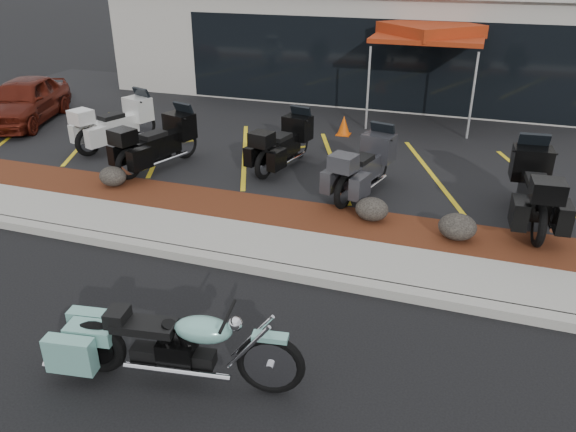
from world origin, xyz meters
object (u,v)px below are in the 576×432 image
at_px(parked_car, 24,101).
at_px(traffic_cone, 344,125).
at_px(touring_white, 143,114).
at_px(hero_cruiser, 270,356).
at_px(popup_canopy, 430,33).

xyz_separation_m(parked_car, traffic_cone, (8.68, 1.77, -0.37)).
xyz_separation_m(touring_white, traffic_cone, (4.73, 2.02, -0.41)).
xyz_separation_m(hero_cruiser, traffic_cone, (-1.46, 9.39, -0.11)).
distance_m(parked_car, popup_canopy, 11.26).
distance_m(touring_white, parked_car, 3.96).
relative_size(hero_cruiser, touring_white, 1.29).
relative_size(parked_car, traffic_cone, 7.27).
bearing_deg(traffic_cone, parked_car, -168.50).
bearing_deg(touring_white, popup_canopy, -38.68).
height_order(hero_cruiser, touring_white, touring_white).
bearing_deg(parked_car, touring_white, -21.38).
relative_size(hero_cruiser, popup_canopy, 0.93).
bearing_deg(traffic_cone, hero_cruiser, -81.14).
bearing_deg(popup_canopy, parked_car, -152.68).
bearing_deg(traffic_cone, touring_white, -156.92).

